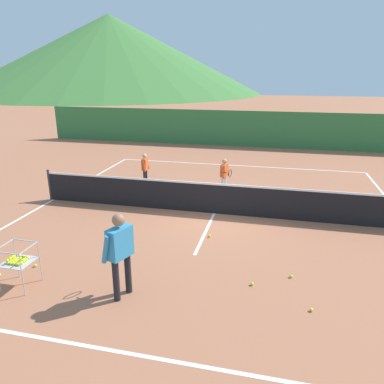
{
  "coord_description": "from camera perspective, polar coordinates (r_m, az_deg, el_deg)",
  "views": [
    {
      "loc": [
        1.72,
        -10.37,
        4.18
      ],
      "look_at": [
        -0.53,
        -0.78,
        0.91
      ],
      "focal_mm": 34.09,
      "sensor_mm": 36.0,
      "label": 1
    }
  ],
  "objects": [
    {
      "name": "tennis_ball_2",
      "position": [
        7.33,
        18.16,
        -17.1
      ],
      "size": [
        0.07,
        0.07,
        0.07
      ],
      "primitive_type": "sphere",
      "color": "yellow",
      "rests_on": "ground"
    },
    {
      "name": "windscreen_fence",
      "position": [
        21.52,
        8.58,
        9.74
      ],
      "size": [
        24.59,
        0.08,
        2.05
      ],
      "primitive_type": "cube",
      "color": "#33753D",
      "rests_on": "ground"
    },
    {
      "name": "tennis_ball_4",
      "position": [
        9.73,
        2.75,
        -6.86
      ],
      "size": [
        0.07,
        0.07,
        0.07
      ],
      "primitive_type": "sphere",
      "color": "yellow",
      "rests_on": "ground"
    },
    {
      "name": "tennis_ball_8",
      "position": [
        9.06,
        -23.32,
        -10.51
      ],
      "size": [
        0.07,
        0.07,
        0.07
      ],
      "primitive_type": "sphere",
      "color": "yellow",
      "rests_on": "ground"
    },
    {
      "name": "hill_0",
      "position": [
        77.88,
        -12.62,
        20.25
      ],
      "size": [
        58.75,
        58.75,
        14.6
      ],
      "primitive_type": "cone",
      "color": "#427A38",
      "rests_on": "ground"
    },
    {
      "name": "line_service_center",
      "position": [
        11.31,
        3.52,
        -3.34
      ],
      "size": [
        0.08,
        5.55,
        0.01
      ],
      "primitive_type": "cube",
      "color": "white",
      "rests_on": "ground"
    },
    {
      "name": "tennis_net",
      "position": [
        11.13,
        3.57,
        -0.96
      ],
      "size": [
        11.42,
        0.08,
        1.05
      ],
      "color": "#333338",
      "rests_on": "ground"
    },
    {
      "name": "ball_cart",
      "position": [
        8.19,
        -25.63,
        -9.63
      ],
      "size": [
        0.58,
        0.58,
        0.9
      ],
      "color": "#B7B7BC",
      "rests_on": "ground"
    },
    {
      "name": "student_0",
      "position": [
        14.03,
        -7.36,
        4.01
      ],
      "size": [
        0.22,
        0.49,
        1.22
      ],
      "color": "black",
      "rests_on": "ground"
    },
    {
      "name": "ground_plane",
      "position": [
        11.31,
        3.52,
        -3.35
      ],
      "size": [
        120.0,
        120.0,
        0.0
      ],
      "primitive_type": "plane",
      "color": "#A86647"
    },
    {
      "name": "student_1",
      "position": [
        13.01,
        5.11,
        3.03
      ],
      "size": [
        0.41,
        0.67,
        1.25
      ],
      "color": "silver",
      "rests_on": "ground"
    },
    {
      "name": "tennis_ball_6",
      "position": [
        8.23,
        15.23,
        -12.6
      ],
      "size": [
        0.07,
        0.07,
        0.07
      ],
      "primitive_type": "sphere",
      "color": "yellow",
      "rests_on": "ground"
    },
    {
      "name": "line_baseline_far",
      "position": [
        17.15,
        7.05,
        4.14
      ],
      "size": [
        11.18,
        0.08,
        0.01
      ],
      "primitive_type": "cube",
      "color": "white",
      "rests_on": "ground"
    },
    {
      "name": "line_baseline_near",
      "position": [
        6.19,
        -7.15,
        -24.19
      ],
      "size": [
        11.18,
        0.08,
        0.01
      ],
      "primitive_type": "cube",
      "color": "white",
      "rests_on": "ground"
    },
    {
      "name": "tennis_ball_1",
      "position": [
        7.8,
        9.37,
        -14.0
      ],
      "size": [
        0.07,
        0.07,
        0.07
      ],
      "primitive_type": "sphere",
      "color": "yellow",
      "rests_on": "ground"
    },
    {
      "name": "instructor",
      "position": [
        7.03,
        -11.19,
        -8.58
      ],
      "size": [
        0.49,
        0.85,
        1.72
      ],
      "color": "black",
      "rests_on": "ground"
    },
    {
      "name": "line_sideline_west",
      "position": [
        13.35,
        -20.84,
        -1.1
      ],
      "size": [
        0.08,
        12.31,
        0.01
      ],
      "primitive_type": "cube",
      "color": "white",
      "rests_on": "ground"
    }
  ]
}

